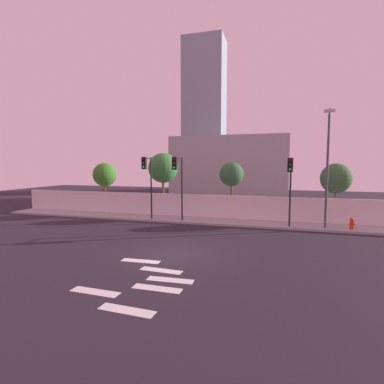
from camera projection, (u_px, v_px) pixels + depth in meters
name	position (u px, v px, depth m)	size (l,w,h in m)	color
ground_plane	(175.00, 253.00, 14.51)	(80.00, 80.00, 0.00)	#251E28
sidewalk	(211.00, 221.00, 22.34)	(36.00, 2.40, 0.15)	#969696
perimeter_wall	(215.00, 206.00, 23.48)	(36.00, 0.18, 1.80)	silver
crosswalk_marking	(143.00, 281.00, 10.97)	(3.92, 4.77, 0.01)	silver
traffic_light_left	(290.00, 177.00, 19.21)	(0.35, 1.47, 4.63)	black
traffic_light_center	(147.00, 174.00, 22.15)	(0.36, 1.30, 4.77)	black
traffic_light_right	(178.00, 175.00, 21.28)	(0.35, 1.63, 4.74)	black
street_lamp_curbside	(328.00, 161.00, 19.02)	(0.69, 2.27, 7.50)	#4C4C51
fire_hydrant	(352.00, 223.00, 19.15)	(0.44, 0.26, 0.78)	red
roadside_tree_leftmost	(105.00, 175.00, 27.54)	(2.19, 2.19, 4.52)	brown
roadside_tree_midleft	(163.00, 168.00, 25.84)	(2.62, 2.62, 5.39)	brown
roadside_tree_midright	(231.00, 175.00, 24.20)	(1.99, 1.99, 4.57)	brown
roadside_tree_rightmost	(336.00, 179.00, 22.03)	(2.26, 2.26, 4.46)	brown
low_building_distant	(229.00, 168.00, 36.90)	(14.05, 6.00, 7.79)	#A0A0A0
tower_on_skyline	(204.00, 116.00, 49.33)	(6.65, 5.00, 24.95)	gray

